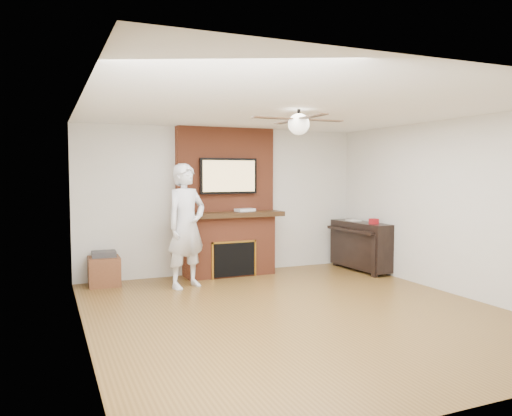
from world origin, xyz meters
name	(u,v)px	position (x,y,z in m)	size (l,w,h in m)	color
room_shell	(298,212)	(0.00, 0.00, 1.25)	(5.36, 5.86, 2.86)	brown
fireplace	(228,216)	(0.00, 2.55, 1.00)	(1.78, 0.64, 2.50)	brown
tv	(229,176)	(0.00, 2.50, 1.68)	(1.00, 0.08, 0.60)	black
ceiling_fan	(299,123)	(0.00, 0.00, 2.33)	(1.21, 1.21, 0.31)	black
person	(186,226)	(-0.91, 1.87, 0.94)	(0.69, 0.46, 1.87)	silver
side_table	(104,270)	(-2.05, 2.48, 0.25)	(0.48, 0.48, 0.53)	#582E19
piano	(361,245)	(2.29, 1.94, 0.46)	(0.57, 1.34, 0.95)	black
cable_box	(245,210)	(0.27, 2.45, 1.10)	(0.33, 0.19, 0.05)	silver
candle_orange	(223,274)	(-0.16, 2.37, 0.05)	(0.06, 0.06, 0.11)	#C28916
candle_green	(227,274)	(-0.08, 2.38, 0.04)	(0.07, 0.07, 0.09)	#4F8033
candle_blue	(244,273)	(0.21, 2.33, 0.04)	(0.06, 0.06, 0.08)	teal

